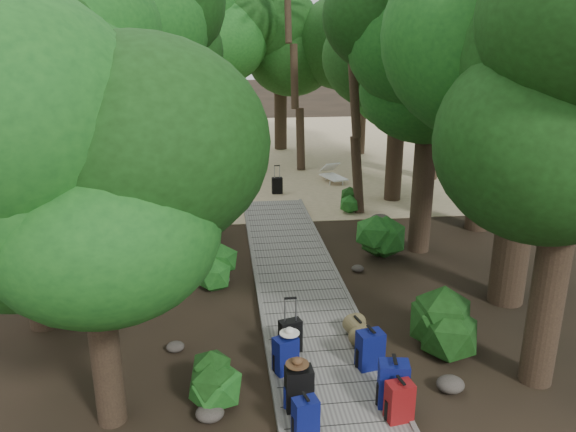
{
  "coord_description": "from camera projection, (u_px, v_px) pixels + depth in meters",
  "views": [
    {
      "loc": [
        -1.67,
        -11.17,
        5.55
      ],
      "look_at": [
        0.01,
        2.63,
        1.0
      ],
      "focal_mm": 35.0,
      "sensor_mm": 36.0,
      "label": 1
    }
  ],
  "objects": [
    {
      "name": "suitcase_on_boardwalk",
      "position": [
        290.0,
        336.0,
        9.97
      ],
      "size": [
        0.43,
        0.31,
        0.61
      ],
      "primitive_type": null,
      "rotation": [
        0.0,
        0.0,
        0.27
      ],
      "color": "black",
      "rests_on": "boardwalk"
    },
    {
      "name": "duffel_right_khaki",
      "position": [
        357.0,
        329.0,
        10.43
      ],
      "size": [
        0.47,
        0.62,
        0.37
      ],
      "primitive_type": null,
      "rotation": [
        0.0,
        0.0,
        0.21
      ],
      "color": "olive",
      "rests_on": "boardwalk"
    },
    {
      "name": "backpack_right_d",
      "position": [
        369.0,
        345.0,
        9.77
      ],
      "size": [
        0.4,
        0.33,
        0.53
      ],
      "primitive_type": null,
      "rotation": [
        0.0,
        0.0,
        0.26
      ],
      "color": "#363A18",
      "rests_on": "boardwalk"
    },
    {
      "name": "tree_right_a",
      "position": [
        570.0,
        157.0,
        8.23
      ],
      "size": [
        4.58,
        4.58,
        7.63
      ],
      "primitive_type": null,
      "color": "black",
      "rests_on": "ground"
    },
    {
      "name": "shrub_right_b",
      "position": [
        376.0,
        235.0,
        14.51
      ],
      "size": [
        1.26,
        1.26,
        1.13
      ],
      "primitive_type": null,
      "color": "#164917",
      "rests_on": "ground"
    },
    {
      "name": "palm_right_a",
      "position": [
        366.0,
        96.0,
        17.24
      ],
      "size": [
        4.32,
        4.32,
        7.37
      ],
      "primitive_type": null,
      "color": "#133C10",
      "rests_on": "ground"
    },
    {
      "name": "boardwalk",
      "position": [
        296.0,
        274.0,
        13.38
      ],
      "size": [
        2.0,
        12.0,
        0.12
      ],
      "primitive_type": "cube",
      "color": "gray",
      "rests_on": "ground"
    },
    {
      "name": "ground",
      "position": [
        302.0,
        295.0,
        12.45
      ],
      "size": [
        120.0,
        120.0,
        0.0
      ],
      "primitive_type": "plane",
      "color": "#302318",
      "rests_on": "ground"
    },
    {
      "name": "shrub_right_a",
      "position": [
        438.0,
        325.0,
        10.16
      ],
      "size": [
        1.14,
        1.14,
        1.03
      ],
      "primitive_type": null,
      "color": "#164917",
      "rests_on": "ground"
    },
    {
      "name": "backpack_left_c",
      "position": [
        286.0,
        353.0,
        9.34
      ],
      "size": [
        0.46,
        0.41,
        0.71
      ],
      "primitive_type": null,
      "rotation": [
        0.0,
        0.0,
        0.43
      ],
      "color": "navy",
      "rests_on": "boardwalk"
    },
    {
      "name": "backpack_right_b",
      "position": [
        393.0,
        382.0,
        8.49
      ],
      "size": [
        0.5,
        0.39,
        0.81
      ],
      "primitive_type": null,
      "rotation": [
        0.0,
        0.0,
        -0.18
      ],
      "color": "navy",
      "rests_on": "boardwalk"
    },
    {
      "name": "tree_back_d",
      "position": [
        121.0,
        63.0,
        23.84
      ],
      "size": [
        5.18,
        5.18,
        8.64
      ],
      "primitive_type": null,
      "color": "black",
      "rests_on": "ground"
    },
    {
      "name": "rock_right_a",
      "position": [
        450.0,
        384.0,
        9.09
      ],
      "size": [
        0.46,
        0.41,
        0.25
      ],
      "primitive_type": null,
      "color": "#4C473F",
      "rests_on": "ground"
    },
    {
      "name": "kayak",
      "position": [
        199.0,
        181.0,
        21.32
      ],
      "size": [
        1.03,
        3.06,
        0.3
      ],
      "primitive_type": "ellipsoid",
      "rotation": [
        0.0,
        0.0,
        -0.13
      ],
      "color": "#9E150D",
      "rests_on": "sand_beach"
    },
    {
      "name": "tree_back_c",
      "position": [
        362.0,
        60.0,
        25.68
      ],
      "size": [
        4.82,
        4.82,
        8.67
      ],
      "primitive_type": null,
      "color": "black",
      "rests_on": "ground"
    },
    {
      "name": "sun_lounger",
      "position": [
        334.0,
        174.0,
        21.74
      ],
      "size": [
        1.18,
        2.02,
        0.62
      ],
      "primitive_type": null,
      "rotation": [
        0.0,
        0.0,
        0.31
      ],
      "color": "silver",
      "rests_on": "sand_beach"
    },
    {
      "name": "rock_right_c",
      "position": [
        358.0,
        268.0,
        13.67
      ],
      "size": [
        0.3,
        0.27,
        0.16
      ],
      "primitive_type": null,
      "color": "#4C473F",
      "rests_on": "ground"
    },
    {
      "name": "rock_left_d",
      "position": [
        191.0,
        254.0,
        14.56
      ],
      "size": [
        0.26,
        0.24,
        0.14
      ],
      "primitive_type": null,
      "color": "#4C473F",
      "rests_on": "ground"
    },
    {
      "name": "tree_left_b",
      "position": [
        14.0,
        113.0,
        9.88
      ],
      "size": [
        4.67,
        4.67,
        8.4
      ],
      "primitive_type": null,
      "color": "black",
      "rests_on": "ground"
    },
    {
      "name": "backpack_left_b",
      "position": [
        299.0,
        386.0,
        8.42
      ],
      "size": [
        0.43,
        0.31,
        0.76
      ],
      "primitive_type": null,
      "rotation": [
        0.0,
        0.0,
        0.05
      ],
      "color": "black",
      "rests_on": "boardwalk"
    },
    {
      "name": "palm_left_a",
      "position": [
        119.0,
        107.0,
        16.5
      ],
      "size": [
        4.35,
        4.35,
        6.92
      ],
      "primitive_type": null,
      "color": "#133C10",
      "rests_on": "ground"
    },
    {
      "name": "shrub_right_c",
      "position": [
        347.0,
        201.0,
        18.14
      ],
      "size": [
        0.82,
        0.82,
        0.74
      ],
      "primitive_type": null,
      "color": "#164917",
      "rests_on": "ground"
    },
    {
      "name": "rock_right_d",
      "position": [
        380.0,
        220.0,
        16.94
      ],
      "size": [
        0.62,
        0.56,
        0.34
      ],
      "primitive_type": null,
      "color": "#4C473F",
      "rests_on": "ground"
    },
    {
      "name": "rock_left_b",
      "position": [
        175.0,
        347.0,
        10.25
      ],
      "size": [
        0.33,
        0.3,
        0.18
      ],
      "primitive_type": null,
      "color": "#4C473F",
      "rests_on": "ground"
    },
    {
      "name": "backpack_right_c",
      "position": [
        370.0,
        348.0,
        9.47
      ],
      "size": [
        0.48,
        0.38,
        0.73
      ],
      "primitive_type": null,
      "rotation": [
        0.0,
        0.0,
        0.2
      ],
      "color": "navy",
      "rests_on": "boardwalk"
    },
    {
      "name": "tree_back_a",
      "position": [
        212.0,
        47.0,
        24.52
      ],
      "size": [
        5.73,
        5.73,
        9.93
      ],
      "primitive_type": null,
      "color": "black",
      "rests_on": "ground"
    },
    {
      "name": "shrub_left_b",
      "position": [
        214.0,
        269.0,
        12.85
      ],
      "size": [
        0.88,
        0.88,
        0.79
      ],
      "primitive_type": null,
      "color": "#164917",
      "rests_on": "ground"
    },
    {
      "name": "lone_suitcase_on_sand",
      "position": [
        277.0,
        186.0,
        20.17
      ],
      "size": [
        0.38,
        0.23,
        0.59
      ],
      "primitive_type": null,
      "rotation": [
        0.0,
        0.0,
        0.05
      ],
      "color": "black",
      "rests_on": "sand_beach"
    },
    {
      "name": "shrub_left_a",
      "position": [
        205.0,
        375.0,
        8.78
      ],
      "size": [
        0.99,
        0.99,
        0.89
      ],
      "primitive_type": null,
      "color": "#164917",
      "rests_on": "ground"
    },
    {
      "name": "tree_right_d",
      "position": [
        495.0,
        57.0,
        15.18
      ],
      "size": [
        5.37,
        5.37,
        9.84
      ],
      "primitive_type": null,
      "color": "black",
      "rests_on": "ground"
    },
    {
      "name": "tree_right_b",
      "position": [
        538.0,
        47.0,
        10.55
      ],
      "size": [
        5.93,
        5.93,
        10.58
      ],
      "primitive_type": null,
      "color": "black",
      "rests_on": "ground"
    },
    {
      "name": "tree_right_e",
      "position": [
        399.0,
        80.0,
        18.31
      ],
      "size": [
        4.51,
        4.51,
        8.13
      ],
      "primitive_type": null,
      "color": "black",
      "rests_on": "ground"
    },
    {
      "name": "hat_brown",
      "position": [
        297.0,
        361.0,
        8.29
      ],
      "size": [
        0.35,
        0.35,
        0.11
      ],
      "primitive_type": null,
      "color": "#51351E",
      "rests_on": "backpack_left_b"
    },
    {
      "name": "hat_white",
      "position": [
        290.0,
        330.0,
        9.24
      ],
      "size": [
        0.34,
        0.34,
        0.11
      ],
      "primitive_type": null,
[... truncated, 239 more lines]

